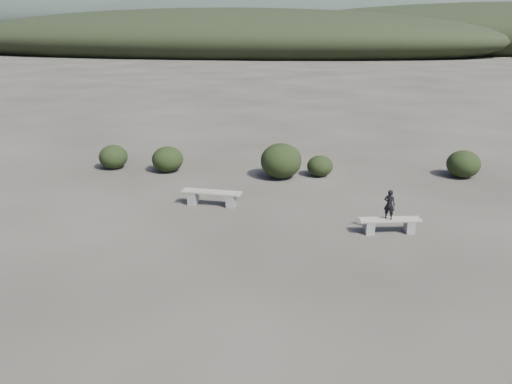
# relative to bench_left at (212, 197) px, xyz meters

# --- Properties ---
(ground) EXTENTS (1200.00, 1200.00, 0.00)m
(ground) POSITION_rel_bench_left_xyz_m (2.20, -5.14, -0.29)
(ground) COLOR #322E27
(ground) RESTS_ON ground
(bench_left) EXTENTS (1.94, 0.47, 0.48)m
(bench_left) POSITION_rel_bench_left_xyz_m (0.00, 0.00, 0.00)
(bench_left) COLOR slate
(bench_left) RESTS_ON ground
(bench_right) EXTENTS (1.74, 0.76, 0.43)m
(bench_right) POSITION_rel_bench_left_xyz_m (5.45, -1.28, -0.03)
(bench_right) COLOR slate
(bench_right) RESTS_ON ground
(seated_person) EXTENTS (0.36, 0.29, 0.84)m
(seated_person) POSITION_rel_bench_left_xyz_m (5.40, -1.29, 0.56)
(seated_person) COLOR black
(seated_person) RESTS_ON bench_right
(shrub_a) EXTENTS (1.23, 1.23, 1.00)m
(shrub_a) POSITION_rel_bench_left_xyz_m (-2.74, 3.48, 0.21)
(shrub_a) COLOR black
(shrub_a) RESTS_ON ground
(shrub_b) EXTENTS (1.55, 1.55, 1.33)m
(shrub_b) POSITION_rel_bench_left_xyz_m (1.76, 3.44, 0.37)
(shrub_b) COLOR black
(shrub_b) RESTS_ON ground
(shrub_c) EXTENTS (0.99, 0.99, 0.79)m
(shrub_c) POSITION_rel_bench_left_xyz_m (3.20, 3.95, 0.11)
(shrub_c) COLOR black
(shrub_c) RESTS_ON ground
(shrub_e) EXTENTS (1.24, 1.24, 1.04)m
(shrub_e) POSITION_rel_bench_left_xyz_m (8.55, 4.78, 0.23)
(shrub_e) COLOR black
(shrub_e) RESTS_ON ground
(shrub_f) EXTENTS (1.13, 1.13, 0.96)m
(shrub_f) POSITION_rel_bench_left_xyz_m (-5.05, 3.51, 0.19)
(shrub_f) COLOR black
(shrub_f) RESTS_ON ground
(mountain_ridges) EXTENTS (500.00, 400.00, 56.00)m
(mountain_ridges) POSITION_rel_bench_left_xyz_m (-5.29, 333.93, 10.54)
(mountain_ridges) COLOR black
(mountain_ridges) RESTS_ON ground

